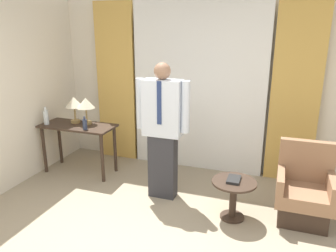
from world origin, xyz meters
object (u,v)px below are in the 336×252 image
object	(u,v)px
desk	(78,133)
armchair	(304,194)
side_table	(233,193)
book	(234,179)
table_lamp_right	(86,104)
table_lamp_left	(74,103)
bottle_by_lamp	(46,117)
person	(163,127)
bottle_near_edge	(85,124)

from	to	relation	value
desk	armchair	world-z (taller)	armchair
side_table	book	xyz separation A→B (m)	(-0.01, 0.01, 0.17)
desk	table_lamp_right	xyz separation A→B (m)	(0.10, 0.10, 0.43)
table_lamp_left	bottle_by_lamp	bearing A→B (deg)	-148.48
table_lamp_left	book	xyz separation A→B (m)	(2.55, -0.62, -0.57)
bottle_by_lamp	person	world-z (taller)	person
table_lamp_left	person	distance (m)	1.64
desk	book	distance (m)	2.50
table_lamp_right	book	size ratio (longest dim) A/B	1.77
book	person	bearing A→B (deg)	166.66
bottle_near_edge	side_table	xyz separation A→B (m)	(2.22, -0.37, -0.52)
table_lamp_left	armchair	world-z (taller)	table_lamp_left
desk	bottle_by_lamp	bearing A→B (deg)	-165.40
table_lamp_left	side_table	distance (m)	2.73
table_lamp_right	armchair	xyz separation A→B (m)	(3.12, -0.38, -0.74)
desk	table_lamp_right	size ratio (longest dim) A/B	2.82
table_lamp_left	armchair	bearing A→B (deg)	-6.52
person	bottle_near_edge	bearing A→B (deg)	173.77
side_table	table_lamp_right	bearing A→B (deg)	164.91
desk	bottle_near_edge	distance (m)	0.35
desk	bottle_near_edge	xyz separation A→B (m)	(0.23, -0.16, 0.21)
person	book	bearing A→B (deg)	-13.34
book	bottle_by_lamp	bearing A→B (deg)	172.18
book	table_lamp_right	bearing A→B (deg)	165.10
table_lamp_left	bottle_by_lamp	size ratio (longest dim) A/B	1.50
person	book	xyz separation A→B (m)	(0.96, -0.23, -0.47)
table_lamp_left	person	xyz separation A→B (m)	(1.58, -0.39, -0.11)
bottle_by_lamp	book	world-z (taller)	bottle_by_lamp
bottle_near_edge	book	distance (m)	2.27
person	side_table	size ratio (longest dim) A/B	3.42
bottle_by_lamp	table_lamp_right	bearing A→B (deg)	21.32
person	armchair	xyz separation A→B (m)	(1.75, 0.01, -0.64)
bottle_near_edge	table_lamp_left	bearing A→B (deg)	142.63
desk	person	size ratio (longest dim) A/B	0.64
bottle_near_edge	desk	bearing A→B (deg)	146.16
table_lamp_right	side_table	world-z (taller)	table_lamp_right
bottle_by_lamp	side_table	world-z (taller)	bottle_by_lamp
table_lamp_left	bottle_by_lamp	distance (m)	0.47
table_lamp_right	person	distance (m)	1.44
armchair	table_lamp_right	bearing A→B (deg)	173.05
bottle_near_edge	bottle_by_lamp	size ratio (longest dim) A/B	0.71
desk	bottle_by_lamp	xyz separation A→B (m)	(-0.47, -0.12, 0.24)
table_lamp_right	bottle_by_lamp	size ratio (longest dim) A/B	1.50
table_lamp_left	bottle_by_lamp	world-z (taller)	table_lamp_left
table_lamp_right	person	size ratio (longest dim) A/B	0.23
table_lamp_right	armchair	size ratio (longest dim) A/B	0.44
bottle_by_lamp	side_table	distance (m)	3.00
book	desk	bearing A→B (deg)	167.95
desk	book	world-z (taller)	desk
armchair	table_lamp_left	bearing A→B (deg)	173.48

